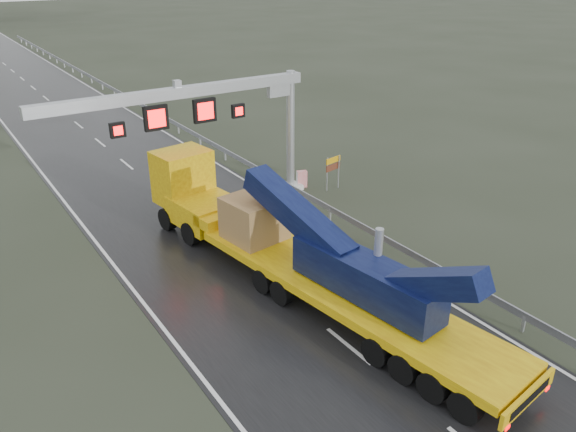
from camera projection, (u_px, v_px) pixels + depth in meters
ground at (430, 413)px, 17.64m from camera, size 400.00×400.00×0.00m
road at (79, 125)px, 47.76m from camera, size 11.00×200.00×0.02m
guardrail at (194, 134)px, 43.03m from camera, size 0.20×140.00×1.40m
sign_gantry at (216, 110)px, 29.90m from camera, size 14.90×1.20×7.42m
heavy_haul_truck at (273, 236)px, 24.71m from camera, size 5.59×20.68×4.81m
exit_sign_pair at (333, 167)px, 33.99m from camera, size 1.23×0.30×2.13m
striped_barrier at (302, 179)px, 34.75m from camera, size 0.70×0.53×1.05m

